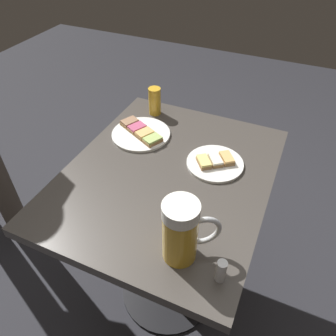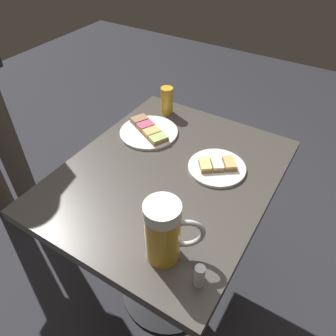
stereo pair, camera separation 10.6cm
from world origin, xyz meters
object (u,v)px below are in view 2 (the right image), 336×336
Objects in this scene: beer_glass_small at (167,101)px; salt_shaker at (199,276)px; plate_far at (149,131)px; beer_mug at (165,232)px; plate_near at (217,167)px.

beer_glass_small is 0.78m from salt_shaker.
plate_far is at bearing 135.02° from salt_shaker.
plate_near is at bearing 94.46° from beer_mug.
plate_near is 0.39m from beer_mug.
plate_far is 0.64m from salt_shaker.
plate_far is 0.17m from beer_glass_small.
salt_shaker is (0.47, -0.61, -0.02)m from beer_glass_small.
plate_near is at bearing -9.06° from plate_far.
beer_mug is 0.13m from salt_shaker.
beer_mug is at bearing 166.56° from salt_shaker.
beer_glass_small is at bearing 147.22° from plate_near.
salt_shaker is (0.45, -0.45, 0.02)m from plate_far.
plate_near is at bearing -32.78° from beer_glass_small.
plate_near is 1.71× the size of beer_glass_small.
beer_glass_small is at bearing 96.69° from plate_far.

